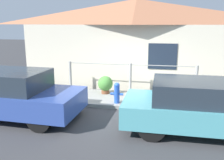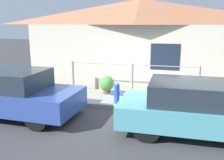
{
  "view_description": "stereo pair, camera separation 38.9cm",
  "coord_description": "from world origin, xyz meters",
  "px_view_note": "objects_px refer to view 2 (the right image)",
  "views": [
    {
      "loc": [
        1.15,
        -7.52,
        2.75
      ],
      "look_at": [
        -0.43,
        0.3,
        0.9
      ],
      "focal_mm": 40.0,
      "sensor_mm": 36.0,
      "label": 1
    },
    {
      "loc": [
        1.52,
        -7.44,
        2.75
      ],
      "look_at": [
        -0.43,
        0.3,
        0.9
      ],
      "focal_mm": 40.0,
      "sensor_mm": 36.0,
      "label": 2
    }
  ],
  "objects_px": {
    "fire_hydrant": "(117,92)",
    "potted_plant_near_hydrant": "(107,84)",
    "car_left": "(13,93)",
    "car_right": "(199,108)"
  },
  "relations": [
    {
      "from": "fire_hydrant",
      "to": "potted_plant_near_hydrant",
      "type": "relative_size",
      "value": 1.05
    },
    {
      "from": "fire_hydrant",
      "to": "potted_plant_near_hydrant",
      "type": "bearing_deg",
      "value": 121.06
    },
    {
      "from": "fire_hydrant",
      "to": "potted_plant_near_hydrant",
      "type": "xyz_separation_m",
      "value": [
        -0.63,
        1.05,
        -0.0
      ]
    },
    {
      "from": "car_left",
      "to": "potted_plant_near_hydrant",
      "type": "height_order",
      "value": "car_left"
    },
    {
      "from": "fire_hydrant",
      "to": "potted_plant_near_hydrant",
      "type": "distance_m",
      "value": 1.23
    },
    {
      "from": "car_left",
      "to": "car_right",
      "type": "bearing_deg",
      "value": 2.07
    },
    {
      "from": "car_left",
      "to": "fire_hydrant",
      "type": "distance_m",
      "value": 3.22
    },
    {
      "from": "car_right",
      "to": "fire_hydrant",
      "type": "distance_m",
      "value": 2.89
    },
    {
      "from": "car_right",
      "to": "potted_plant_near_hydrant",
      "type": "distance_m",
      "value": 4.02
    },
    {
      "from": "car_left",
      "to": "car_right",
      "type": "relative_size",
      "value": 0.99
    }
  ]
}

